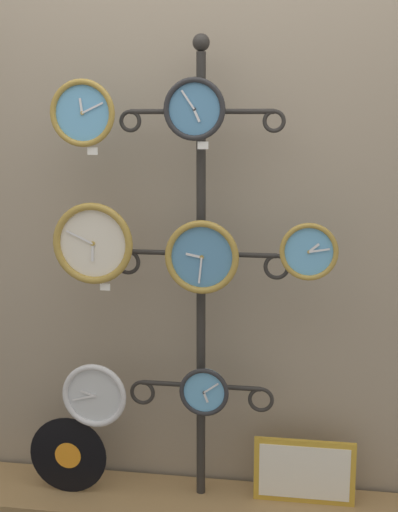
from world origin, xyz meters
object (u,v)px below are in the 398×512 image
(clock_middle_center, at_px, (202,257))
(vinyl_record, at_px, (68,455))
(clock_top_center, at_px, (195,109))
(clock_bottom_center, at_px, (204,392))
(clock_bottom_left, at_px, (95,395))
(clock_middle_left, at_px, (93,243))
(clock_top_left, at_px, (83,113))
(picture_frame, at_px, (304,472))
(display_stand, at_px, (201,362))
(clock_middle_right, at_px, (309,252))

(clock_middle_center, height_order, vinyl_record, clock_middle_center)
(clock_top_center, bearing_deg, clock_bottom_center, 4.81)
(clock_bottom_left, height_order, clock_bottom_center, clock_bottom_center)
(clock_middle_center, distance_m, clock_bottom_left, 0.72)
(clock_bottom_center, xyz_separation_m, vinyl_record, (-0.57, 0.01, -0.32))
(clock_middle_left, distance_m, clock_middle_center, 0.43)
(clock_top_left, bearing_deg, picture_frame, 5.07)
(vinyl_record, bearing_deg, clock_top_center, -1.22)
(clock_top_center, bearing_deg, display_stand, 84.47)
(clock_middle_left, height_order, picture_frame, clock_middle_left)
(display_stand, height_order, vinyl_record, display_stand)
(clock_middle_right, distance_m, picture_frame, 0.93)
(display_stand, bearing_deg, clock_bottom_left, -165.87)
(clock_middle_center, height_order, clock_middle_right, clock_middle_right)
(clock_middle_left, distance_m, vinyl_record, 0.91)
(vinyl_record, bearing_deg, clock_bottom_center, -0.84)
(clock_middle_left, distance_m, clock_bottom_center, 0.73)
(vinyl_record, relative_size, picture_frame, 0.81)
(clock_middle_right, bearing_deg, clock_bottom_center, 177.95)
(clock_top_left, distance_m, clock_middle_center, 0.70)
(clock_top_left, xyz_separation_m, picture_frame, (0.86, 0.08, -1.42))
(display_stand, relative_size, clock_middle_left, 5.97)
(clock_middle_right, xyz_separation_m, vinyl_record, (-0.96, 0.02, -0.89))
(clock_bottom_center, distance_m, vinyl_record, 0.65)
(clock_top_left, distance_m, clock_middle_right, 0.99)
(clock_top_center, bearing_deg, picture_frame, 10.62)
(clock_top_center, height_order, clock_middle_right, clock_top_center)
(display_stand, xyz_separation_m, clock_middle_center, (0.02, -0.08, 0.45))
(clock_top_left, height_order, clock_middle_center, clock_top_left)
(clock_middle_center, bearing_deg, vinyl_record, -179.82)
(display_stand, bearing_deg, clock_top_left, -168.35)
(clock_top_center, xyz_separation_m, clock_bottom_center, (0.04, 0.00, -1.09))
(display_stand, distance_m, picture_frame, 0.61)
(display_stand, relative_size, picture_frame, 4.68)
(clock_top_left, height_order, picture_frame, clock_top_left)
(clock_bottom_center, bearing_deg, clock_middle_center, 137.80)
(clock_top_center, height_order, clock_middle_center, clock_top_center)
(display_stand, xyz_separation_m, clock_top_left, (-0.44, -0.09, 0.99))
(vinyl_record, bearing_deg, display_stand, 8.70)
(clock_middle_left, height_order, clock_middle_right, clock_middle_left)
(clock_top_left, relative_size, clock_bottom_left, 0.95)
(vinyl_record, bearing_deg, clock_middle_left, -5.47)
(clock_top_center, relative_size, clock_bottom_left, 0.86)
(clock_bottom_left, xyz_separation_m, clock_bottom_center, (0.44, 0.01, 0.04))
(clock_top_center, height_order, vinyl_record, clock_top_center)
(clock_bottom_left, bearing_deg, clock_middle_right, -0.07)
(clock_middle_center, bearing_deg, clock_top_left, -178.97)
(clock_middle_right, bearing_deg, clock_middle_center, 176.56)
(display_stand, xyz_separation_m, clock_bottom_center, (0.03, -0.09, -0.09))
(clock_middle_center, relative_size, picture_frame, 0.70)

